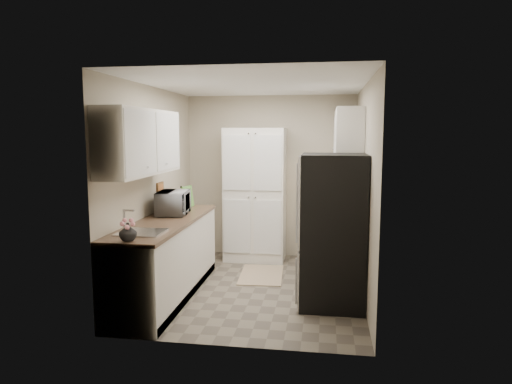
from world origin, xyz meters
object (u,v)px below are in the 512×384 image
at_px(wine_bottle, 181,198).
at_px(pantry_cabinet, 255,195).
at_px(electric_range, 334,246).
at_px(refrigerator, 333,231).
at_px(toaster_oven, 333,195).
at_px(microwave, 173,203).

bearing_deg(wine_bottle, pantry_cabinet, 42.49).
xyz_separation_m(pantry_cabinet, electric_range, (1.17, -0.93, -0.52)).
bearing_deg(pantry_cabinet, refrigerator, -56.54).
relative_size(pantry_cabinet, electric_range, 1.77).
height_order(wine_bottle, toaster_oven, wine_bottle).
bearing_deg(microwave, electric_range, -84.19).
bearing_deg(pantry_cabinet, electric_range, -38.22).
bearing_deg(toaster_oven, pantry_cabinet, -164.75).
distance_m(electric_range, toaster_oven, 0.95).
distance_m(electric_range, wine_bottle, 2.15).
height_order(microwave, wine_bottle, microwave).
bearing_deg(electric_range, refrigerator, -92.48).
relative_size(electric_range, toaster_oven, 2.60).
distance_m(refrigerator, wine_bottle, 2.24).
relative_size(wine_bottle, toaster_oven, 0.60).
distance_m(wine_bottle, toaster_oven, 2.16).
bearing_deg(toaster_oven, electric_range, -65.54).
xyz_separation_m(refrigerator, microwave, (-1.96, 0.34, 0.21)).
distance_m(refrigerator, toaster_oven, 1.57).
relative_size(microwave, toaster_oven, 1.20).
bearing_deg(microwave, wine_bottle, 0.74).
relative_size(electric_range, refrigerator, 0.66).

